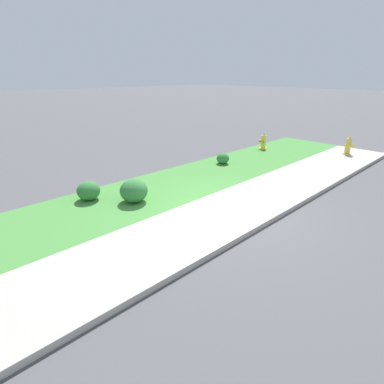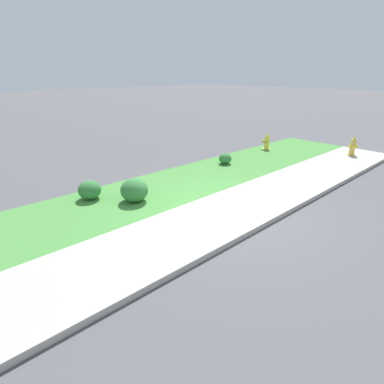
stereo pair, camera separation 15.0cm
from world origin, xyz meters
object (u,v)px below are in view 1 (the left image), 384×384
at_px(fire_hydrant_by_grass_verge, 263,142).
at_px(shrub_bush_mid_verge, 134,191).
at_px(shrub_bush_far_verge, 88,191).
at_px(shrub_bush_near_lamp, 223,158).
at_px(fire_hydrant_across_street, 348,146).

distance_m(fire_hydrant_by_grass_verge, shrub_bush_mid_verge, 7.37).
xyz_separation_m(shrub_bush_far_verge, shrub_bush_mid_verge, (0.79, -0.92, 0.05)).
bearing_deg(shrub_bush_far_verge, shrub_bush_near_lamp, -2.31).
relative_size(shrub_bush_far_verge, shrub_bush_mid_verge, 0.83).
relative_size(fire_hydrant_across_street, shrub_bush_near_lamp, 1.60).
bearing_deg(shrub_bush_near_lamp, shrub_bush_far_verge, 177.69).
relative_size(shrub_bush_far_verge, shrub_bush_near_lamp, 1.27).
relative_size(fire_hydrant_by_grass_verge, shrub_bush_far_verge, 1.16).
bearing_deg(fire_hydrant_by_grass_verge, shrub_bush_near_lamp, 149.75).
distance_m(fire_hydrant_by_grass_verge, shrub_bush_near_lamp, 3.01).
xyz_separation_m(fire_hydrant_across_street, shrub_bush_near_lamp, (-4.67, 2.63, -0.16)).
height_order(fire_hydrant_across_street, shrub_bush_far_verge, fire_hydrant_across_street).
xyz_separation_m(fire_hydrant_across_street, shrub_bush_mid_verge, (-8.97, 1.91, -0.06)).
distance_m(shrub_bush_mid_verge, shrub_bush_near_lamp, 4.36).
bearing_deg(fire_hydrant_by_grass_verge, fire_hydrant_across_street, -95.96).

